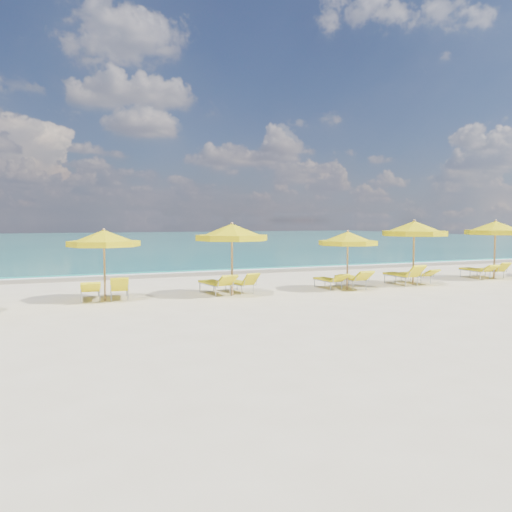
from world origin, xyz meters
name	(u,v)px	position (x,y,z in m)	size (l,w,h in m)	color
ground_plane	(272,293)	(0.00, 0.00, 0.00)	(120.00, 120.00, 0.00)	beige
ocean	(113,241)	(0.00, 48.00, 0.00)	(120.00, 80.00, 0.30)	#157A72
wet_sand_band	(210,273)	(0.00, 7.40, 0.00)	(120.00, 2.60, 0.01)	tan
foam_line	(205,271)	(0.00, 8.20, 0.00)	(120.00, 1.20, 0.03)	white
whitecap_near	(71,261)	(-6.00, 17.00, 0.00)	(14.00, 0.36, 0.05)	white
whitecap_far	(243,250)	(8.00, 24.00, 0.00)	(18.00, 0.30, 0.05)	white
umbrella_2	(104,239)	(-5.57, 0.54, 1.95)	(2.34, 2.34, 2.29)	tan
umbrella_3	(232,233)	(-1.49, 0.01, 2.12)	(2.80, 2.80, 2.48)	tan
umbrella_4	(348,239)	(2.87, -0.29, 1.86)	(2.24, 2.24, 2.18)	tan
umbrella_5	(414,229)	(6.07, -0.04, 2.19)	(2.89, 2.89, 2.57)	tan
umbrella_6	(496,228)	(10.64, 0.21, 2.19)	(2.93, 2.93, 2.57)	tan
lounger_2_left	(90,293)	(-5.99, 0.83, 0.22)	(0.69, 1.88, 0.72)	#A5A8AD
lounger_2_right	(119,292)	(-5.11, 0.73, 0.21)	(0.73, 1.70, 0.81)	#A5A8AD
lounger_3_left	(215,288)	(-1.91, 0.54, 0.23)	(0.91, 1.94, 0.78)	#A5A8AD
lounger_3_right	(240,287)	(-0.98, 0.61, 0.20)	(0.84, 1.65, 0.77)	#A5A8AD
lounger_4_left	(328,283)	(2.41, 0.27, 0.20)	(0.65, 1.69, 0.66)	#A5A8AD
lounger_4_right	(351,282)	(3.28, 0.06, 0.23)	(0.69, 1.90, 0.77)	#A5A8AD
lounger_5_left	(401,279)	(5.65, 0.14, 0.23)	(0.68, 1.87, 0.88)	#A5A8AD
lounger_5_right	(416,278)	(6.60, 0.40, 0.20)	(0.66, 1.77, 0.66)	#A5A8AD
lounger_6_left	(476,273)	(10.13, 0.72, 0.22)	(0.70, 1.87, 0.71)	#A5A8AD
lounger_6_right	(491,273)	(11.01, 0.71, 0.20)	(0.61, 1.58, 0.75)	#A5A8AD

